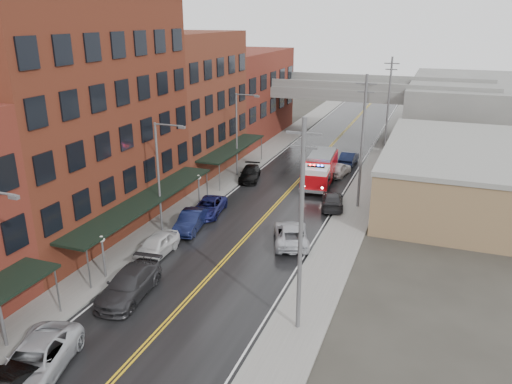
% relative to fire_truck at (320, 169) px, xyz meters
% --- Properties ---
extents(road, '(11.00, 160.00, 0.02)m').
position_rel_fire_truck_xyz_m(road, '(-2.31, -10.49, -1.64)').
color(road, black).
rests_on(road, ground).
extents(sidewalk_left, '(3.00, 160.00, 0.15)m').
position_rel_fire_truck_xyz_m(sidewalk_left, '(-9.61, -10.49, -1.57)').
color(sidewalk_left, slate).
rests_on(sidewalk_left, ground).
extents(sidewalk_right, '(3.00, 160.00, 0.15)m').
position_rel_fire_truck_xyz_m(sidewalk_right, '(4.99, -10.49, -1.57)').
color(sidewalk_right, slate).
rests_on(sidewalk_right, ground).
extents(curb_left, '(0.30, 160.00, 0.15)m').
position_rel_fire_truck_xyz_m(curb_left, '(-7.96, -10.49, -1.57)').
color(curb_left, gray).
rests_on(curb_left, ground).
extents(curb_right, '(0.30, 160.00, 0.15)m').
position_rel_fire_truck_xyz_m(curb_right, '(3.34, -10.49, -1.57)').
color(curb_right, gray).
rests_on(curb_right, ground).
extents(brick_building_b, '(9.00, 20.00, 18.00)m').
position_rel_fire_truck_xyz_m(brick_building_b, '(-15.61, -17.49, 7.35)').
color(brick_building_b, '#5C2718').
rests_on(brick_building_b, ground).
extents(brick_building_c, '(9.00, 15.00, 15.00)m').
position_rel_fire_truck_xyz_m(brick_building_c, '(-15.61, 0.01, 5.85)').
color(brick_building_c, maroon).
rests_on(brick_building_c, ground).
extents(brick_building_far, '(9.00, 20.00, 12.00)m').
position_rel_fire_truck_xyz_m(brick_building_far, '(-15.61, 17.51, 4.35)').
color(brick_building_far, maroon).
rests_on(brick_building_far, ground).
extents(tan_building, '(14.00, 22.00, 5.00)m').
position_rel_fire_truck_xyz_m(tan_building, '(13.69, -0.49, 0.85)').
color(tan_building, '#916F4E').
rests_on(tan_building, ground).
extents(right_far_block, '(18.00, 30.00, 8.00)m').
position_rel_fire_truck_xyz_m(right_far_block, '(15.69, 29.51, 2.35)').
color(right_far_block, slate).
rests_on(right_far_block, ground).
extents(awning_1, '(2.60, 18.00, 3.09)m').
position_rel_fire_truck_xyz_m(awning_1, '(-9.80, -17.49, 1.34)').
color(awning_1, black).
rests_on(awning_1, ground).
extents(awning_2, '(2.60, 13.00, 3.09)m').
position_rel_fire_truck_xyz_m(awning_2, '(-9.80, 0.01, 1.34)').
color(awning_2, black).
rests_on(awning_2, ground).
extents(globe_lamp_1, '(0.44, 0.44, 3.12)m').
position_rel_fire_truck_xyz_m(globe_lamp_1, '(-8.71, -24.49, 0.67)').
color(globe_lamp_1, '#59595B').
rests_on(globe_lamp_1, ground).
extents(globe_lamp_2, '(0.44, 0.44, 3.12)m').
position_rel_fire_truck_xyz_m(globe_lamp_2, '(-8.71, -10.49, 0.67)').
color(globe_lamp_2, '#59595B').
rests_on(globe_lamp_2, ground).
extents(street_lamp_1, '(2.64, 0.22, 9.00)m').
position_rel_fire_truck_xyz_m(street_lamp_1, '(-8.86, -16.49, 3.54)').
color(street_lamp_1, '#59595B').
rests_on(street_lamp_1, ground).
extents(street_lamp_2, '(2.64, 0.22, 9.00)m').
position_rel_fire_truck_xyz_m(street_lamp_2, '(-8.86, -0.49, 3.54)').
color(street_lamp_2, '#59595B').
rests_on(street_lamp_2, ground).
extents(utility_pole_0, '(1.80, 0.24, 12.00)m').
position_rel_fire_truck_xyz_m(utility_pole_0, '(4.89, -25.49, 4.66)').
color(utility_pole_0, '#59595B').
rests_on(utility_pole_0, ground).
extents(utility_pole_1, '(1.80, 0.24, 12.00)m').
position_rel_fire_truck_xyz_m(utility_pole_1, '(4.89, -5.49, 4.66)').
color(utility_pole_1, '#59595B').
rests_on(utility_pole_1, ground).
extents(utility_pole_2, '(1.80, 0.24, 12.00)m').
position_rel_fire_truck_xyz_m(utility_pole_2, '(4.89, 14.51, 4.66)').
color(utility_pole_2, '#59595B').
rests_on(utility_pole_2, ground).
extents(overpass, '(40.00, 10.00, 7.50)m').
position_rel_fire_truck_xyz_m(overpass, '(-2.31, 21.51, 4.34)').
color(overpass, slate).
rests_on(overpass, ground).
extents(fire_truck, '(3.86, 8.50, 3.04)m').
position_rel_fire_truck_xyz_m(fire_truck, '(0.00, 0.00, 0.00)').
color(fire_truck, '#AA070D').
rests_on(fire_truck, ground).
extents(parked_car_left_2, '(4.30, 6.56, 1.68)m').
position_rel_fire_truck_xyz_m(parked_car_left_2, '(-5.99, -33.68, -0.81)').
color(parked_car_left_2, '#B0B3B8').
rests_on(parked_car_left_2, ground).
extents(parked_car_left_3, '(2.92, 5.98, 1.68)m').
position_rel_fire_truck_xyz_m(parked_car_left_3, '(-5.91, -25.81, -0.81)').
color(parked_car_left_3, '#2B2B2D').
rests_on(parked_car_left_3, ground).
extents(parked_car_left_4, '(1.94, 4.66, 1.58)m').
position_rel_fire_truck_xyz_m(parked_car_left_4, '(-7.31, -20.30, -0.86)').
color(parked_car_left_4, silver).
rests_on(parked_car_left_4, ground).
extents(parked_car_left_5, '(2.32, 4.92, 1.56)m').
position_rel_fire_truck_xyz_m(parked_car_left_5, '(-7.09, -15.28, -0.87)').
color(parked_car_left_5, '#0E1434').
rests_on(parked_car_left_5, ground).
extents(parked_car_left_6, '(2.93, 5.21, 1.38)m').
position_rel_fire_truck_xyz_m(parked_car_left_6, '(-7.19, -11.69, -0.96)').
color(parked_car_left_6, '#151851').
rests_on(parked_car_left_6, ground).
extents(parked_car_left_7, '(3.03, 5.16, 1.40)m').
position_rel_fire_truck_xyz_m(parked_car_left_7, '(-7.31, -1.29, -0.94)').
color(parked_car_left_7, black).
rests_on(parked_car_left_7, ground).
extents(parked_car_right_0, '(4.22, 6.00, 1.52)m').
position_rel_fire_truck_xyz_m(parked_car_right_0, '(1.29, -14.85, -0.88)').
color(parked_car_right_0, '#B5B7BD').
rests_on(parked_car_right_0, ground).
extents(parked_car_right_1, '(2.93, 5.13, 1.40)m').
position_rel_fire_truck_xyz_m(parked_car_right_1, '(2.69, -6.29, -0.94)').
color(parked_car_right_1, '#2C2B2E').
rests_on(parked_car_right_1, ground).
extents(parked_car_right_2, '(2.34, 4.53, 1.47)m').
position_rel_fire_truck_xyz_m(parked_car_right_2, '(1.29, 3.53, -0.91)').
color(parked_car_right_2, white).
rests_on(parked_car_right_2, ground).
extents(parked_car_right_3, '(1.67, 4.68, 1.54)m').
position_rel_fire_truck_xyz_m(parked_car_right_3, '(1.52, 8.29, -0.88)').
color(parked_car_right_3, black).
rests_on(parked_car_right_3, ground).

